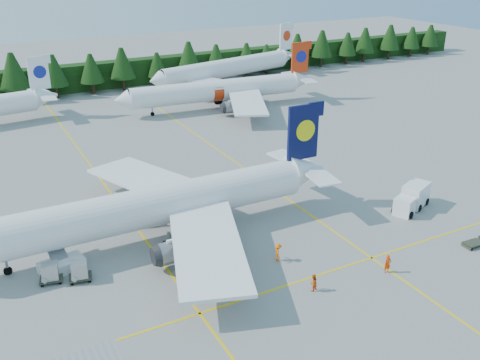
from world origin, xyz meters
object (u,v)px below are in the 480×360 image
airliner_navy (137,211)px  service_truck (412,198)px  airstairs (60,262)px  airliner_red (213,91)px

airliner_navy → service_truck: (32.87, -8.02, -2.45)m
airstairs → service_truck: 42.20m
airliner_navy → airliner_red: 54.51m
airliner_red → service_truck: bearing=-82.8°
airliner_navy → airstairs: size_ratio=7.04×
airliner_navy → service_truck: size_ratio=6.81×
airstairs → service_truck: (41.69, -6.54, 0.62)m
airliner_navy → airstairs: 9.46m
airliner_red → airstairs: bearing=-125.5°
airliner_navy → airliner_red: bearing=56.1°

